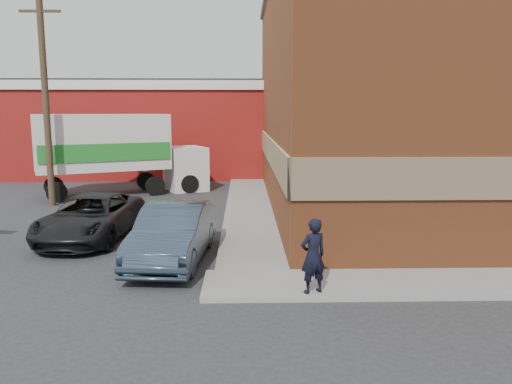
# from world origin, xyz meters

# --- Properties ---
(ground) EXTENTS (90.00, 90.00, 0.00)m
(ground) POSITION_xyz_m (0.00, 0.00, 0.00)
(ground) COLOR #28282B
(ground) RESTS_ON ground
(brick_building) EXTENTS (14.25, 18.25, 9.36)m
(brick_building) POSITION_xyz_m (8.50, 9.00, 4.68)
(brick_building) COLOR brown
(brick_building) RESTS_ON ground
(sidewalk_west) EXTENTS (1.80, 18.00, 0.12)m
(sidewalk_west) POSITION_xyz_m (0.60, 9.00, 0.06)
(sidewalk_west) COLOR gray
(sidewalk_west) RESTS_ON ground
(warehouse) EXTENTS (16.30, 8.30, 5.60)m
(warehouse) POSITION_xyz_m (-6.00, 20.00, 2.81)
(warehouse) COLOR maroon
(warehouse) RESTS_ON ground
(utility_pole) EXTENTS (2.00, 0.26, 9.00)m
(utility_pole) POSITION_xyz_m (-7.50, 9.00, 4.75)
(utility_pole) COLOR #493824
(utility_pole) RESTS_ON ground
(man) EXTENTS (0.68, 0.57, 1.58)m
(man) POSITION_xyz_m (1.83, -1.55, 0.91)
(man) COLOR black
(man) RESTS_ON sidewalk_south
(sedan) EXTENTS (1.95, 4.62, 1.48)m
(sedan) POSITION_xyz_m (-1.42, 1.13, 0.74)
(sedan) COLOR #344557
(sedan) RESTS_ON ground
(suv_a) EXTENTS (2.61, 4.98, 1.34)m
(suv_a) POSITION_xyz_m (-4.24, 3.52, 0.67)
(suv_a) COLOR black
(suv_a) RESTS_ON ground
(box_truck) EXTENTS (7.80, 5.08, 3.72)m
(box_truck) POSITION_xyz_m (-5.36, 11.79, 2.15)
(box_truck) COLOR white
(box_truck) RESTS_ON ground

